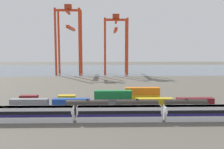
% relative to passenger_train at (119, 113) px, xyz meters
% --- Properties ---
extents(ground_plane, '(420.00, 420.00, 0.00)m').
position_rel_passenger_train_xyz_m(ground_plane, '(-3.08, 58.75, -2.14)').
color(ground_plane, '#5B564C').
extents(harbour_water, '(400.00, 110.00, 0.01)m').
position_rel_passenger_train_xyz_m(harbour_water, '(-3.08, 154.73, -2.14)').
color(harbour_water, slate).
rests_on(harbour_water, ground_plane).
extents(passenger_train, '(67.69, 3.14, 3.90)m').
position_rel_passenger_train_xyz_m(passenger_train, '(0.00, 0.00, 0.00)').
color(passenger_train, silver).
rests_on(passenger_train, ground_plane).
extents(freight_tank_row, '(40.91, 2.93, 4.39)m').
position_rel_passenger_train_xyz_m(freight_tank_row, '(5.50, 7.09, -0.06)').
color(freight_tank_row, '#232326').
rests_on(freight_tank_row, ground_plane).
extents(shipping_container_0, '(12.10, 2.44, 2.60)m').
position_rel_passenger_train_xyz_m(shipping_container_0, '(-28.29, 15.93, -0.84)').
color(shipping_container_0, slate).
rests_on(shipping_container_0, ground_plane).
extents(shipping_container_1, '(12.10, 2.44, 2.60)m').
position_rel_passenger_train_xyz_m(shipping_container_1, '(-14.75, 15.93, -0.84)').
color(shipping_container_1, '#1C4299').
rests_on(shipping_container_1, ground_plane).
extents(shipping_container_2, '(12.10, 2.44, 2.60)m').
position_rel_passenger_train_xyz_m(shipping_container_2, '(-1.20, 15.93, -0.84)').
color(shipping_container_2, slate).
rests_on(shipping_container_2, ground_plane).
extents(shipping_container_3, '(12.10, 2.44, 2.60)m').
position_rel_passenger_train_xyz_m(shipping_container_3, '(-1.20, 15.93, 1.76)').
color(shipping_container_3, '#197538').
rests_on(shipping_container_3, shipping_container_2).
extents(shipping_container_4, '(12.10, 2.44, 2.60)m').
position_rel_passenger_train_xyz_m(shipping_container_4, '(12.35, 15.93, -0.84)').
color(shipping_container_4, gold).
rests_on(shipping_container_4, ground_plane).
extents(shipping_container_5, '(12.10, 2.44, 2.60)m').
position_rel_passenger_train_xyz_m(shipping_container_5, '(25.89, 15.93, -0.84)').
color(shipping_container_5, maroon).
rests_on(shipping_container_5, ground_plane).
extents(shipping_container_6, '(6.04, 2.44, 2.60)m').
position_rel_passenger_train_xyz_m(shipping_container_6, '(-30.29, 21.82, -0.84)').
color(shipping_container_6, maroon).
rests_on(shipping_container_6, ground_plane).
extents(shipping_container_7, '(6.04, 2.44, 2.60)m').
position_rel_passenger_train_xyz_m(shipping_container_7, '(-17.10, 21.82, -0.84)').
color(shipping_container_7, gold).
rests_on(shipping_container_7, ground_plane).
extents(shipping_container_8, '(6.04, 2.44, 2.60)m').
position_rel_passenger_train_xyz_m(shipping_container_8, '(-3.91, 21.82, -0.84)').
color(shipping_container_8, '#197538').
rests_on(shipping_container_8, ground_plane).
extents(shipping_container_9, '(12.10, 2.44, 2.60)m').
position_rel_passenger_train_xyz_m(shipping_container_9, '(9.29, 21.82, -0.84)').
color(shipping_container_9, gold).
rests_on(shipping_container_9, ground_plane).
extents(shipping_container_10, '(12.10, 2.44, 2.60)m').
position_rel_passenger_train_xyz_m(shipping_container_10, '(9.29, 21.82, 1.76)').
color(shipping_container_10, orange).
rests_on(shipping_container_10, shipping_container_9).
extents(gantry_crane_west, '(18.25, 37.46, 49.75)m').
position_rel_passenger_train_xyz_m(gantry_crane_west, '(-30.22, 117.54, 27.55)').
color(gantry_crane_west, red).
rests_on(gantry_crane_west, ground_plane).
extents(gantry_crane_central, '(17.34, 37.98, 43.17)m').
position_rel_passenger_train_xyz_m(gantry_crane_central, '(3.84, 117.95, 24.62)').
color(gantry_crane_central, red).
rests_on(gantry_crane_central, ground_plane).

